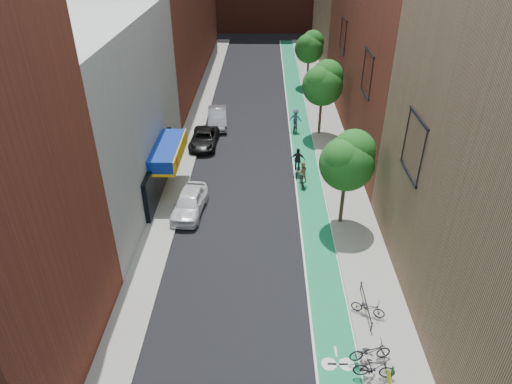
{
  "coord_description": "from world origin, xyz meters",
  "views": [
    {
      "loc": [
        0.57,
        -14.47,
        17.3
      ],
      "look_at": [
        0.09,
        11.32,
        1.5
      ],
      "focal_mm": 32.0,
      "sensor_mm": 36.0,
      "label": 1
    }
  ],
  "objects_px": {
    "cyclist_lane_mid": "(298,164)",
    "parked_car_silver": "(217,117)",
    "parked_car_white": "(189,202)",
    "cyclist_lane_far": "(295,121)",
    "parked_car_black": "(204,139)",
    "cyclist_lane_near": "(302,176)"
  },
  "relations": [
    {
      "from": "parked_car_silver",
      "to": "cyclist_lane_near",
      "type": "height_order",
      "value": "cyclist_lane_near"
    },
    {
      "from": "parked_car_white",
      "to": "cyclist_lane_near",
      "type": "bearing_deg",
      "value": 30.43
    },
    {
      "from": "parked_car_white",
      "to": "cyclist_lane_near",
      "type": "distance_m",
      "value": 8.6
    },
    {
      "from": "parked_car_black",
      "to": "parked_car_silver",
      "type": "bearing_deg",
      "value": 81.67
    },
    {
      "from": "parked_car_white",
      "to": "parked_car_black",
      "type": "relative_size",
      "value": 0.96
    },
    {
      "from": "parked_car_white",
      "to": "cyclist_lane_far",
      "type": "relative_size",
      "value": 2.15
    },
    {
      "from": "cyclist_lane_near",
      "to": "cyclist_lane_mid",
      "type": "relative_size",
      "value": 0.9
    },
    {
      "from": "cyclist_lane_mid",
      "to": "cyclist_lane_far",
      "type": "bearing_deg",
      "value": -80.89
    },
    {
      "from": "parked_car_silver",
      "to": "cyclist_lane_near",
      "type": "relative_size",
      "value": 2.49
    },
    {
      "from": "cyclist_lane_near",
      "to": "parked_car_silver",
      "type": "bearing_deg",
      "value": -62.46
    },
    {
      "from": "cyclist_lane_near",
      "to": "cyclist_lane_far",
      "type": "bearing_deg",
      "value": -95.68
    },
    {
      "from": "parked_car_white",
      "to": "parked_car_silver",
      "type": "relative_size",
      "value": 0.95
    },
    {
      "from": "cyclist_lane_near",
      "to": "cyclist_lane_far",
      "type": "height_order",
      "value": "cyclist_lane_far"
    },
    {
      "from": "parked_car_white",
      "to": "parked_car_black",
      "type": "bearing_deg",
      "value": 96.5
    },
    {
      "from": "parked_car_silver",
      "to": "cyclist_lane_far",
      "type": "bearing_deg",
      "value": -14.84
    },
    {
      "from": "cyclist_lane_mid",
      "to": "parked_car_silver",
      "type": "bearing_deg",
      "value": -42.34
    },
    {
      "from": "parked_car_white",
      "to": "cyclist_lane_mid",
      "type": "xyz_separation_m",
      "value": [
        7.57,
        5.43,
        0.08
      ]
    },
    {
      "from": "parked_car_black",
      "to": "parked_car_silver",
      "type": "relative_size",
      "value": 0.99
    },
    {
      "from": "parked_car_black",
      "to": "cyclist_lane_near",
      "type": "xyz_separation_m",
      "value": [
        8.02,
        -6.73,
        0.15
      ]
    },
    {
      "from": "parked_car_white",
      "to": "cyclist_lane_mid",
      "type": "distance_m",
      "value": 9.31
    },
    {
      "from": "cyclist_lane_mid",
      "to": "cyclist_lane_far",
      "type": "height_order",
      "value": "cyclist_lane_mid"
    },
    {
      "from": "parked_car_white",
      "to": "cyclist_lane_far",
      "type": "bearing_deg",
      "value": 65.38
    }
  ]
}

